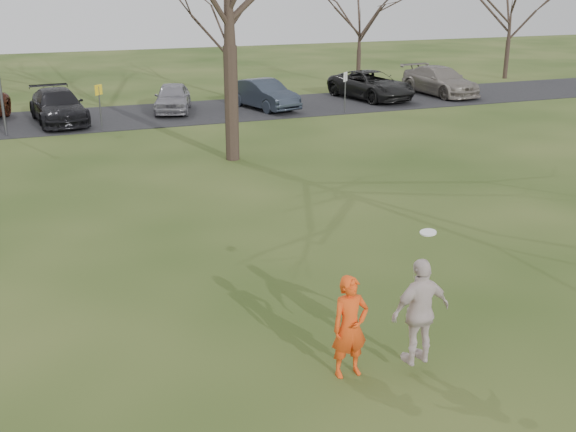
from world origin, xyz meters
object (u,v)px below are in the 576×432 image
(car_4, at_px, (173,97))
(car_3, at_px, (58,106))
(car_5, at_px, (264,94))
(player_defender, at_px, (350,327))
(catching_play, at_px, (421,311))
(car_6, at_px, (371,85))
(car_7, at_px, (440,81))

(car_4, bearing_deg, car_3, -154.99)
(car_3, distance_m, car_5, 10.24)
(car_3, height_order, car_5, car_3)
(player_defender, bearing_deg, car_3, 96.58)
(car_4, height_order, catching_play, catching_play)
(player_defender, relative_size, car_5, 0.40)
(car_6, relative_size, car_7, 1.01)
(player_defender, xyz_separation_m, car_4, (2.44, 25.61, -0.15))
(car_5, xyz_separation_m, car_7, (11.12, 0.69, 0.05))
(player_defender, height_order, car_6, player_defender)
(car_5, xyz_separation_m, car_6, (6.65, 0.77, 0.03))
(car_5, bearing_deg, catching_play, -118.79)
(car_7, relative_size, catching_play, 2.37)
(car_6, bearing_deg, catching_play, -127.01)
(car_5, bearing_deg, player_defender, -121.39)
(car_6, distance_m, catching_play, 28.80)
(car_3, distance_m, catching_play, 25.47)
(car_4, xyz_separation_m, car_7, (15.75, -0.19, 0.08))
(player_defender, xyz_separation_m, car_5, (7.07, 24.73, -0.12))
(car_3, relative_size, car_4, 1.26)
(car_6, height_order, catching_play, catching_play)
(car_7, bearing_deg, car_3, 176.94)
(car_5, relative_size, car_7, 0.82)
(car_3, height_order, car_6, car_6)
(car_3, xyz_separation_m, catching_play, (4.28, -25.11, 0.37))
(car_3, relative_size, car_7, 0.96)
(car_7, bearing_deg, car_6, 174.11)
(player_defender, relative_size, car_7, 0.33)
(car_3, bearing_deg, player_defender, -88.53)
(player_defender, distance_m, car_7, 31.26)
(car_4, relative_size, catching_play, 1.81)
(player_defender, xyz_separation_m, car_7, (18.19, 25.42, -0.07))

